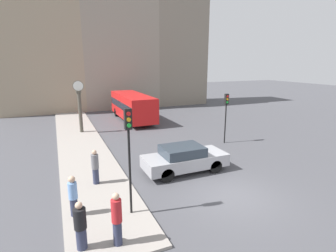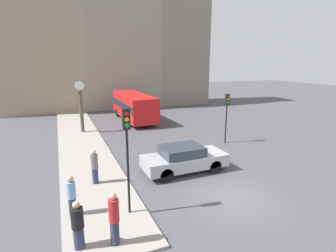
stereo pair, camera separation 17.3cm
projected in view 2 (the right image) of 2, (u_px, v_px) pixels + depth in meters
ground_plane at (232, 196)px, 11.65m from camera, size 120.00×120.00×0.00m
sidewalk_corner at (81, 143)px, 19.27m from camera, size 3.18×25.65×0.11m
building_row at (117, 43)px, 33.35m from camera, size 26.13×5.00×18.77m
sedan_car at (184, 158)px, 14.14m from camera, size 4.55×1.86×1.46m
bus_distant at (134, 105)px, 26.72m from camera, size 2.52×8.60×2.66m
traffic_light_near at (127, 141)px, 9.53m from camera, size 0.26×0.24×4.11m
traffic_light_far at (227, 108)px, 18.74m from camera, size 0.26×0.24×3.64m
street_clock at (81, 107)px, 21.58m from camera, size 0.84×0.37×4.27m
pedestrian_red_top at (114, 219)px, 8.23m from camera, size 0.33×0.33×1.80m
pedestrian_blue_stripe at (72, 195)px, 9.88m from camera, size 0.33×0.33×1.61m
pedestrian_black_jacket at (78, 225)px, 8.09m from camera, size 0.38×0.38×1.61m
pedestrian_grey_jacket at (95, 166)px, 12.50m from camera, size 0.34×0.34×1.70m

